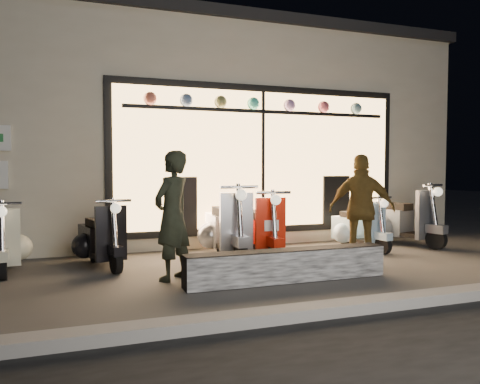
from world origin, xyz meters
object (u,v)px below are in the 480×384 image
at_px(scooter_silver, 226,229).
at_px(woman, 362,209).
at_px(graffiti_barrier, 287,265).
at_px(man, 172,215).
at_px(scooter_red, 259,230).

distance_m(scooter_silver, woman, 2.10).
bearing_deg(woman, scooter_silver, -5.08).
xyz_separation_m(graffiti_barrier, woman, (1.51, 0.64, 0.60)).
bearing_deg(woman, man, 30.63).
xyz_separation_m(graffiti_barrier, scooter_red, (0.29, 1.66, 0.21)).
relative_size(scooter_red, woman, 0.89).
height_order(scooter_silver, woman, woman).
bearing_deg(scooter_silver, scooter_red, -14.14).
distance_m(graffiti_barrier, scooter_silver, 1.84).
bearing_deg(woman, scooter_red, -10.53).
distance_m(scooter_silver, scooter_red, 0.51).
distance_m(graffiti_barrier, woman, 1.75).
xyz_separation_m(scooter_silver, scooter_red, (0.49, -0.15, -0.03)).
relative_size(scooter_silver, woman, 0.96).
xyz_separation_m(scooter_silver, woman, (1.71, -1.17, 0.36)).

